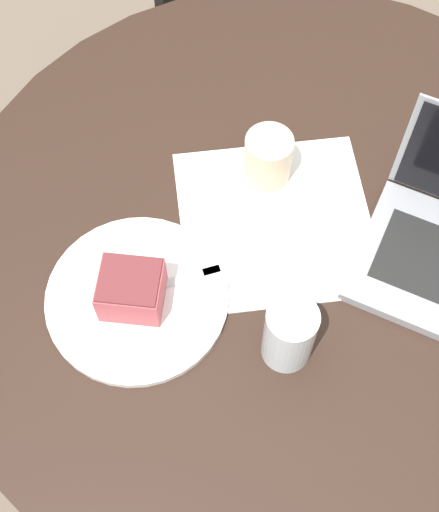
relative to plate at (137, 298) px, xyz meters
name	(u,v)px	position (x,y,z in m)	size (l,w,h in m)	color
ground_plane	(268,388)	(-0.07, 0.25, -0.77)	(12.00, 12.00, 0.00)	#6B5B4C
dining_table	(288,290)	(-0.07, 0.25, -0.19)	(1.11, 1.11, 0.76)	black
paper_document	(276,221)	(-0.10, 0.23, 0.00)	(0.30, 0.30, 0.00)	white
plate	(137,298)	(0.00, 0.00, 0.00)	(0.27, 0.27, 0.01)	white
cake_slice	(131,290)	(0.00, 0.00, 0.04)	(0.10, 0.11, 0.07)	#B74C51
fork	(177,280)	(-0.02, 0.06, 0.01)	(0.04, 0.17, 0.00)	silver
coffee_glass	(268,159)	(-0.19, 0.23, 0.04)	(0.08, 0.08, 0.09)	#C6AD89
water_glass	(289,334)	(0.11, 0.20, 0.05)	(0.07, 0.07, 0.12)	silver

